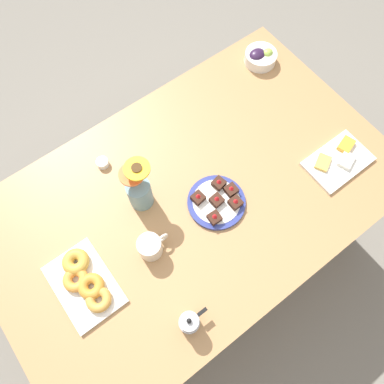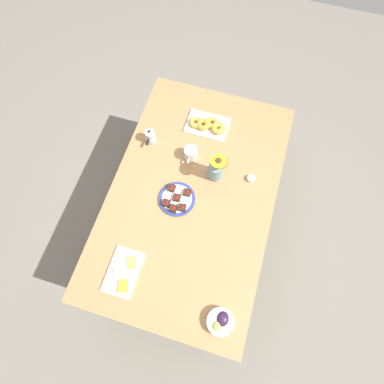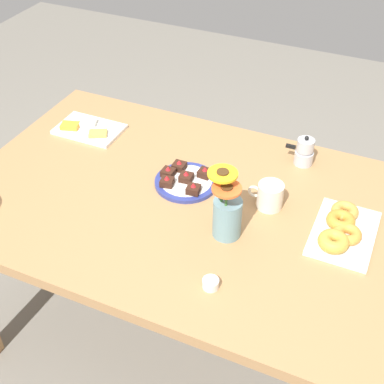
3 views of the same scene
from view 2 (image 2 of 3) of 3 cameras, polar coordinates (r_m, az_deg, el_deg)
The scene contains 10 objects.
ground_plane at distance 2.55m, azimuth -0.00°, elevation -6.35°, with size 6.00×6.00×0.00m, color slate.
dining_table at distance 1.92m, azimuth -0.00°, elevation -1.35°, with size 1.60×1.00×0.74m.
coffee_mug at distance 1.91m, azimuth -0.22°, elevation 7.34°, with size 0.12×0.09×0.09m.
grape_bowl at distance 1.70m, azimuth 5.41°, elevation -23.35°, with size 0.14×0.14×0.07m.
cheese_platter at distance 1.76m, azimuth -12.95°, elevation -14.74°, with size 0.26×0.17×0.03m.
croissant_platter at distance 2.05m, azimuth 3.00°, elevation 12.63°, with size 0.19×0.28×0.05m.
jam_cup_honey at distance 1.90m, azimuth 11.18°, elevation 2.54°, with size 0.05×0.05×0.03m.
dessert_plate at distance 1.82m, azimuth -2.92°, elevation -1.33°, with size 0.22×0.22×0.05m.
flower_vase at distance 1.82m, azimuth 4.60°, elevation 4.24°, with size 0.11×0.11×0.25m.
moka_pot at distance 1.98m, azimuth -7.92°, elevation 10.40°, with size 0.11×0.07×0.12m.
Camera 2 is at (0.62, 0.19, 2.46)m, focal length 28.00 mm.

